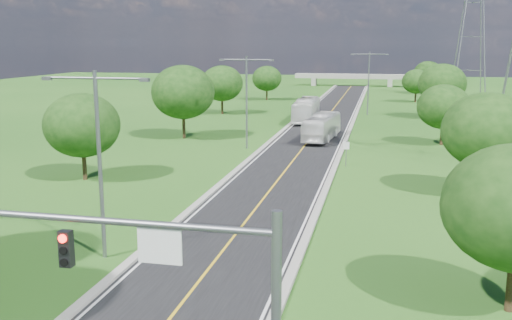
% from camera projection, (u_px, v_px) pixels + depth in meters
% --- Properties ---
extents(ground, '(260.00, 260.00, 0.00)m').
position_uv_depth(ground, '(317.00, 130.00, 75.41)').
color(ground, '#1D4A15').
rests_on(ground, ground).
extents(road, '(8.00, 150.00, 0.06)m').
position_uv_depth(road, '(322.00, 124.00, 81.14)').
color(road, black).
rests_on(road, ground).
extents(curb_left, '(0.50, 150.00, 0.22)m').
position_uv_depth(curb_left, '(292.00, 122.00, 82.02)').
color(curb_left, gray).
rests_on(curb_left, ground).
extents(curb_right, '(0.50, 150.00, 0.22)m').
position_uv_depth(curb_right, '(352.00, 124.00, 80.22)').
color(curb_right, gray).
rests_on(curb_right, ground).
extents(signal_mast, '(8.54, 0.33, 7.20)m').
position_uv_depth(signal_mast, '(199.00, 288.00, 15.31)').
color(signal_mast, slate).
rests_on(signal_mast, ground).
extents(speed_limit_sign, '(0.55, 0.09, 2.40)m').
position_uv_depth(speed_limit_sign, '(346.00, 150.00, 52.93)').
color(speed_limit_sign, slate).
rests_on(speed_limit_sign, ground).
extents(overpass, '(30.00, 3.00, 3.20)m').
position_uv_depth(overpass, '(352.00, 77.00, 151.40)').
color(overpass, gray).
rests_on(overpass, ground).
extents(streetlight_near_left, '(5.90, 0.25, 10.00)m').
position_uv_depth(streetlight_near_left, '(99.00, 149.00, 29.59)').
color(streetlight_near_left, slate).
rests_on(streetlight_near_left, ground).
extents(streetlight_mid_left, '(5.90, 0.25, 10.00)m').
position_uv_depth(streetlight_mid_left, '(247.00, 94.00, 61.14)').
color(streetlight_mid_left, slate).
rests_on(streetlight_mid_left, ground).
extents(streetlight_far_right, '(5.90, 0.25, 10.00)m').
position_uv_depth(streetlight_far_right, '(369.00, 78.00, 90.14)').
color(streetlight_far_right, slate).
rests_on(streetlight_far_right, ground).
extents(power_tower_far, '(9.00, 6.40, 28.00)m').
position_uv_depth(power_tower_far, '(472.00, 30.00, 119.64)').
color(power_tower_far, slate).
rests_on(power_tower_far, ground).
extents(tree_lb, '(6.30, 6.30, 7.33)m').
position_uv_depth(tree_lb, '(82.00, 125.00, 47.27)').
color(tree_lb, black).
rests_on(tree_lb, ground).
extents(tree_lc, '(7.56, 7.56, 8.79)m').
position_uv_depth(tree_lc, '(183.00, 92.00, 67.90)').
color(tree_lc, black).
rests_on(tree_lc, ground).
extents(tree_ld, '(6.72, 6.72, 7.82)m').
position_uv_depth(tree_ld, '(222.00, 83.00, 91.40)').
color(tree_ld, black).
rests_on(tree_ld, ground).
extents(tree_le, '(5.88, 5.88, 6.84)m').
position_uv_depth(tree_le, '(267.00, 78.00, 113.94)').
color(tree_le, black).
rests_on(tree_le, ground).
extents(tree_rb, '(6.72, 6.72, 7.82)m').
position_uv_depth(tree_rb, '(487.00, 131.00, 42.32)').
color(tree_rb, black).
rests_on(tree_rb, ground).
extents(tree_rc, '(5.88, 5.88, 6.84)m').
position_uv_depth(tree_rc, '(444.00, 107.00, 63.70)').
color(tree_rc, black).
rests_on(tree_rc, ground).
extents(tree_rd, '(7.14, 7.14, 8.30)m').
position_uv_depth(tree_rd, '(442.00, 84.00, 86.03)').
color(tree_rd, black).
rests_on(tree_rd, ground).
extents(tree_re, '(5.46, 5.46, 6.35)m').
position_uv_depth(tree_re, '(416.00, 81.00, 109.76)').
color(tree_re, black).
rests_on(tree_re, ground).
extents(tree_rf, '(6.30, 6.30, 7.33)m').
position_uv_depth(tree_rf, '(428.00, 73.00, 128.01)').
color(tree_rf, black).
rests_on(tree_rf, ground).
extents(bus_outbound, '(3.60, 11.06, 3.03)m').
position_uv_depth(bus_outbound, '(322.00, 127.00, 67.45)').
color(bus_outbound, silver).
rests_on(bus_outbound, road).
extents(bus_inbound, '(3.06, 12.11, 3.36)m').
position_uv_depth(bus_inbound, '(306.00, 110.00, 83.18)').
color(bus_inbound, white).
rests_on(bus_inbound, road).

